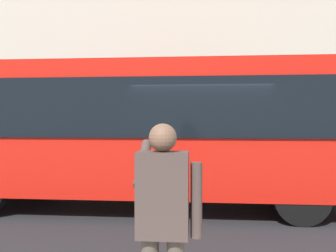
{
  "coord_description": "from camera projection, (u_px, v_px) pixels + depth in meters",
  "views": [
    {
      "loc": [
        0.05,
        7.15,
        1.88
      ],
      "look_at": [
        0.69,
        -0.14,
        1.74
      ],
      "focal_mm": 36.83,
      "sensor_mm": 36.0,
      "label": 1
    }
  ],
  "objects": [
    {
      "name": "ground_plane",
      "position": [
        200.0,
        210.0,
        7.16
      ],
      "size": [
        60.0,
        60.0,
        0.0
      ],
      "primitive_type": "plane",
      "color": "#232326"
    },
    {
      "name": "building_facade_far",
      "position": [
        200.0,
        17.0,
        13.81
      ],
      "size": [
        28.0,
        1.55,
        12.0
      ],
      "color": "beige",
      "rests_on": "ground_plane"
    },
    {
      "name": "pedestrian_photographer",
      "position": [
        163.0,
        214.0,
        2.68
      ],
      "size": [
        0.53,
        0.52,
        1.7
      ],
      "color": "#4C4238",
      "rests_on": "sidewalk_curb"
    },
    {
      "name": "red_bus",
      "position": [
        143.0,
        129.0,
        7.44
      ],
      "size": [
        9.05,
        2.54,
        3.08
      ],
      "color": "red",
      "rests_on": "ground_plane"
    }
  ]
}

